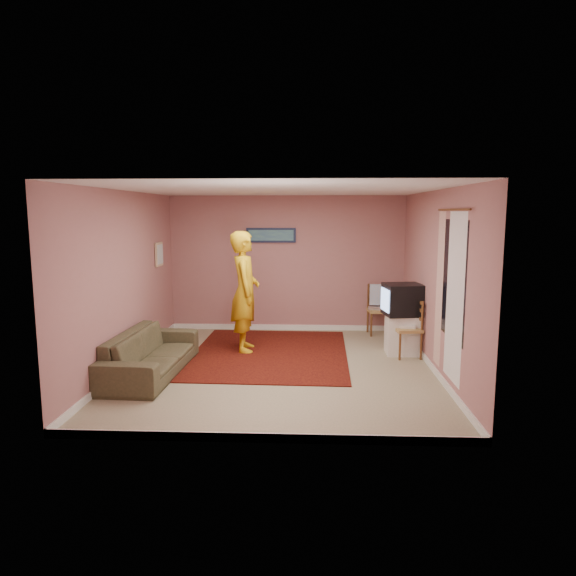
{
  "coord_description": "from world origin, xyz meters",
  "views": [
    {
      "loc": [
        0.46,
        -7.34,
        2.29
      ],
      "look_at": [
        0.11,
        0.6,
        1.11
      ],
      "focal_mm": 32.0,
      "sensor_mm": 36.0,
      "label": 1
    }
  ],
  "objects_px": {
    "chair_a": "(380,304)",
    "person": "(245,292)",
    "chair_b": "(408,322)",
    "tv_cabinet": "(402,334)",
    "sofa": "(151,353)",
    "crt_tv": "(403,300)"
  },
  "relations": [
    {
      "from": "crt_tv",
      "to": "chair_a",
      "type": "xyz_separation_m",
      "value": [
        -0.19,
        1.34,
        -0.32
      ]
    },
    {
      "from": "crt_tv",
      "to": "sofa",
      "type": "bearing_deg",
      "value": -170.35
    },
    {
      "from": "crt_tv",
      "to": "sofa",
      "type": "height_order",
      "value": "crt_tv"
    },
    {
      "from": "crt_tv",
      "to": "sofa",
      "type": "relative_size",
      "value": 0.31
    },
    {
      "from": "chair_a",
      "to": "person",
      "type": "bearing_deg",
      "value": -156.91
    },
    {
      "from": "chair_a",
      "to": "chair_b",
      "type": "distance_m",
      "value": 1.53
    },
    {
      "from": "chair_a",
      "to": "person",
      "type": "height_order",
      "value": "person"
    },
    {
      "from": "crt_tv",
      "to": "sofa",
      "type": "xyz_separation_m",
      "value": [
        -3.74,
        -1.23,
        -0.59
      ]
    },
    {
      "from": "chair_b",
      "to": "sofa",
      "type": "relative_size",
      "value": 0.24
    },
    {
      "from": "chair_a",
      "to": "chair_b",
      "type": "relative_size",
      "value": 1.01
    },
    {
      "from": "tv_cabinet",
      "to": "sofa",
      "type": "bearing_deg",
      "value": -161.76
    },
    {
      "from": "sofa",
      "to": "person",
      "type": "relative_size",
      "value": 1.06
    },
    {
      "from": "chair_b",
      "to": "person",
      "type": "xyz_separation_m",
      "value": [
        -2.62,
        0.26,
        0.43
      ]
    },
    {
      "from": "crt_tv",
      "to": "person",
      "type": "bearing_deg",
      "value": 169.62
    },
    {
      "from": "chair_b",
      "to": "person",
      "type": "relative_size",
      "value": 0.25
    },
    {
      "from": "tv_cabinet",
      "to": "chair_a",
      "type": "relative_size",
      "value": 1.26
    },
    {
      "from": "chair_b",
      "to": "chair_a",
      "type": "bearing_deg",
      "value": -178.95
    },
    {
      "from": "chair_a",
      "to": "person",
      "type": "relative_size",
      "value": 0.26
    },
    {
      "from": "tv_cabinet",
      "to": "person",
      "type": "xyz_separation_m",
      "value": [
        -2.57,
        0.08,
        0.67
      ]
    },
    {
      "from": "crt_tv",
      "to": "chair_b",
      "type": "distance_m",
      "value": 0.38
    },
    {
      "from": "person",
      "to": "sofa",
      "type": "bearing_deg",
      "value": 131.4
    },
    {
      "from": "chair_a",
      "to": "person",
      "type": "xyz_separation_m",
      "value": [
        -2.37,
        -1.26,
        0.42
      ]
    }
  ]
}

